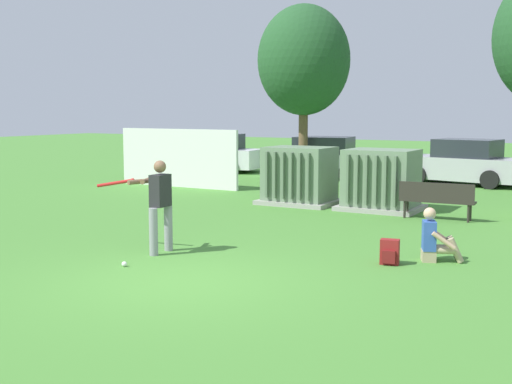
# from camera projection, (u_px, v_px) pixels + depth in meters

# --- Properties ---
(ground_plane) EXTENTS (96.00, 96.00, 0.00)m
(ground_plane) POSITION_uv_depth(u_px,v_px,m) (179.00, 281.00, 10.59)
(ground_plane) COLOR #478433
(fence_panel) EXTENTS (4.80, 0.12, 2.00)m
(fence_panel) POSITION_uv_depth(u_px,v_px,m) (178.00, 158.00, 23.34)
(fence_panel) COLOR white
(fence_panel) RESTS_ON ground
(transformer_west) EXTENTS (2.10, 1.70, 1.62)m
(transformer_west) POSITION_uv_depth(u_px,v_px,m) (299.00, 176.00, 19.14)
(transformer_west) COLOR #9E9B93
(transformer_west) RESTS_ON ground
(transformer_mid_west) EXTENTS (2.10, 1.70, 1.62)m
(transformer_mid_west) POSITION_uv_depth(u_px,v_px,m) (381.00, 181.00, 17.98)
(transformer_mid_west) COLOR #9E9B93
(transformer_mid_west) RESTS_ON ground
(park_bench) EXTENTS (1.82, 0.50, 0.92)m
(park_bench) POSITION_uv_depth(u_px,v_px,m) (437.00, 198.00, 16.39)
(park_bench) COLOR #2D2823
(park_bench) RESTS_ON ground
(batter) EXTENTS (1.61, 0.72, 1.74)m
(batter) POSITION_uv_depth(u_px,v_px,m) (158.00, 201.00, 12.58)
(batter) COLOR gray
(batter) RESTS_ON ground
(sports_ball) EXTENTS (0.09, 0.09, 0.09)m
(sports_ball) POSITION_uv_depth(u_px,v_px,m) (124.00, 264.00, 11.56)
(sports_ball) COLOR white
(sports_ball) RESTS_ON ground
(seated_spectator) EXTENTS (0.79, 0.66, 0.96)m
(seated_spectator) POSITION_uv_depth(u_px,v_px,m) (435.00, 240.00, 11.95)
(seated_spectator) COLOR tan
(seated_spectator) RESTS_ON ground
(backpack) EXTENTS (0.35, 0.31, 0.44)m
(backpack) POSITION_uv_depth(u_px,v_px,m) (390.00, 252.00, 11.71)
(backpack) COLOR maroon
(backpack) RESTS_ON ground
(tree_left) EXTENTS (3.39, 3.39, 6.47)m
(tree_left) POSITION_uv_depth(u_px,v_px,m) (304.00, 61.00, 24.66)
(tree_left) COLOR brown
(tree_left) RESTS_ON ground
(parked_car_leftmost) EXTENTS (4.36, 2.27, 1.62)m
(parked_car_leftmost) POSITION_uv_depth(u_px,v_px,m) (214.00, 154.00, 29.18)
(parked_car_leftmost) COLOR silver
(parked_car_leftmost) RESTS_ON ground
(parked_car_left_of_center) EXTENTS (4.39, 2.35, 1.62)m
(parked_car_left_of_center) POSITION_uv_depth(u_px,v_px,m) (321.00, 159.00, 26.18)
(parked_car_left_of_center) COLOR silver
(parked_car_left_of_center) RESTS_ON ground
(parked_car_right_of_center) EXTENTS (4.41, 2.38, 1.62)m
(parked_car_right_of_center) POSITION_uv_depth(u_px,v_px,m) (464.00, 163.00, 24.10)
(parked_car_right_of_center) COLOR #B2B2B7
(parked_car_right_of_center) RESTS_ON ground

